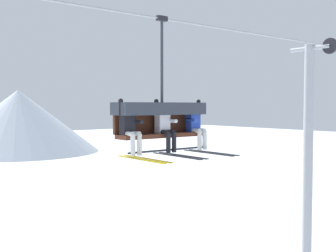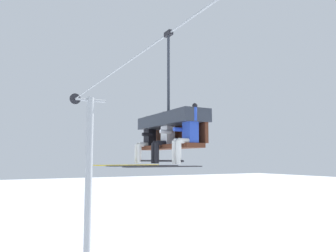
{
  "view_description": "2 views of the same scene",
  "coord_description": "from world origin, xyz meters",
  "px_view_note": "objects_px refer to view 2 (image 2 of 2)",
  "views": [
    {
      "loc": [
        -4.88,
        -8.89,
        7.02
      ],
      "look_at": [
        1.67,
        -0.69,
        6.51
      ],
      "focal_mm": 45.0,
      "sensor_mm": 36.0,
      "label": 1
    },
    {
      "loc": [
        8.29,
        -4.58,
        6.0
      ],
      "look_at": [
        1.49,
        -0.87,
        6.79
      ],
      "focal_mm": 35.0,
      "sensor_mm": 36.0,
      "label": 2
    }
  ],
  "objects_px": {
    "chairlift_chair": "(171,126)",
    "skier_white": "(163,137)",
    "skier_blue": "(186,134)",
    "skier_black": "(146,139)",
    "lift_tower_near": "(88,181)"
  },
  "relations": [
    {
      "from": "chairlift_chair",
      "to": "skier_white",
      "type": "bearing_deg",
      "value": -90.89
    },
    {
      "from": "lift_tower_near",
      "to": "skier_black",
      "type": "relative_size",
      "value": 5.52
    },
    {
      "from": "lift_tower_near",
      "to": "skier_blue",
      "type": "distance_m",
      "value": 11.2
    },
    {
      "from": "skier_white",
      "to": "skier_blue",
      "type": "height_order",
      "value": "same"
    },
    {
      "from": "chairlift_chair",
      "to": "skier_white",
      "type": "relative_size",
      "value": 1.9
    },
    {
      "from": "skier_white",
      "to": "skier_blue",
      "type": "relative_size",
      "value": 1.0
    },
    {
      "from": "lift_tower_near",
      "to": "chairlift_chair",
      "type": "relative_size",
      "value": 2.91
    },
    {
      "from": "chairlift_chair",
      "to": "skier_black",
      "type": "distance_m",
      "value": 1.07
    },
    {
      "from": "lift_tower_near",
      "to": "chairlift_chair",
      "type": "bearing_deg",
      "value": -4.06
    },
    {
      "from": "chairlift_chair",
      "to": "skier_white",
      "type": "height_order",
      "value": "chairlift_chair"
    },
    {
      "from": "lift_tower_near",
      "to": "skier_white",
      "type": "bearing_deg",
      "value": -5.27
    },
    {
      "from": "chairlift_chair",
      "to": "skier_blue",
      "type": "height_order",
      "value": "chairlift_chair"
    },
    {
      "from": "skier_white",
      "to": "chairlift_chair",
      "type": "bearing_deg",
      "value": 89.11
    },
    {
      "from": "skier_black",
      "to": "skier_white",
      "type": "distance_m",
      "value": 1.01
    },
    {
      "from": "skier_black",
      "to": "skier_blue",
      "type": "xyz_separation_m",
      "value": [
        2.02,
        0.0,
        -0.0
      ]
    }
  ]
}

